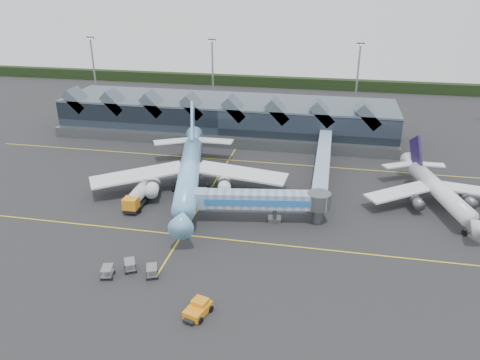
% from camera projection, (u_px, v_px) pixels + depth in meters
% --- Properties ---
extents(ground, '(260.00, 260.00, 0.00)m').
position_uv_depth(ground, '(195.00, 213.00, 86.37)').
color(ground, '#242426').
rests_on(ground, ground).
extents(taxi_stripes, '(120.00, 60.00, 0.01)m').
position_uv_depth(taxi_stripes, '(209.00, 191.00, 95.35)').
color(taxi_stripes, yellow).
rests_on(taxi_stripes, ground).
extents(tree_line_far, '(260.00, 4.00, 4.00)m').
position_uv_depth(tree_line_far, '(274.00, 82.00, 184.41)').
color(tree_line_far, black).
rests_on(tree_line_far, ground).
extents(terminal, '(90.00, 22.25, 12.52)m').
position_uv_depth(terminal, '(226.00, 117.00, 127.88)').
color(terminal, black).
rests_on(terminal, ground).
extents(light_masts, '(132.40, 42.56, 22.45)m').
position_uv_depth(light_masts, '(326.00, 82.00, 134.00)').
color(light_masts, gray).
rests_on(light_masts, ground).
extents(main_airliner, '(39.12, 45.80, 14.88)m').
position_uv_depth(main_airliner, '(189.00, 170.00, 93.98)').
color(main_airliner, '#75B8ED').
rests_on(main_airliner, ground).
extents(regional_jet, '(27.53, 30.65, 10.64)m').
position_uv_depth(regional_jet, '(437.00, 189.00, 88.32)').
color(regional_jet, white).
rests_on(regional_jet, ground).
extents(jet_bridge, '(24.23, 7.03, 5.83)m').
position_uv_depth(jet_bridge, '(269.00, 201.00, 81.90)').
color(jet_bridge, '#6D8AB7').
rests_on(jet_bridge, ground).
extents(fuel_truck, '(3.28, 10.48, 3.50)m').
position_uv_depth(fuel_truck, '(139.00, 195.00, 89.12)').
color(fuel_truck, black).
rests_on(fuel_truck, ground).
extents(pushback_tug, '(3.60, 4.70, 1.90)m').
position_uv_depth(pushback_tug, '(198.00, 309.00, 60.24)').
color(pushback_tug, orange).
rests_on(pushback_tug, ground).
extents(baggage_carts, '(8.43, 4.87, 1.64)m').
position_uv_depth(baggage_carts, '(130.00, 269.00, 68.30)').
color(baggage_carts, gray).
rests_on(baggage_carts, ground).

